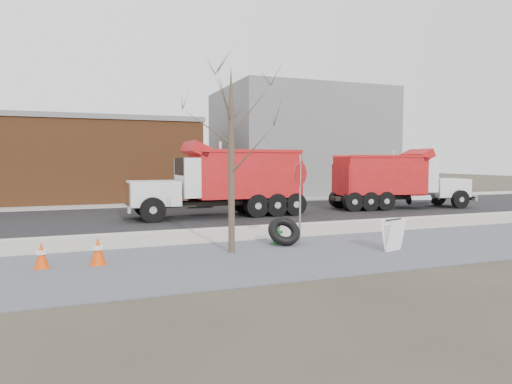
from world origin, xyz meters
name	(u,v)px	position (x,y,z in m)	size (l,w,h in m)	color
ground	(295,233)	(0.00, 0.00, 0.00)	(120.00, 120.00, 0.00)	#383328
gravel_verge	(348,251)	(0.00, -3.50, 0.01)	(60.00, 5.00, 0.03)	gray
sidewalk	(292,231)	(0.00, 0.25, 0.03)	(60.00, 2.50, 0.06)	#9E9B93
curb	(277,226)	(0.00, 1.55, 0.06)	(60.00, 0.15, 0.11)	#9E9B93
road	(238,213)	(0.00, 6.30, 0.01)	(60.00, 9.40, 0.02)	black
far_sidewalk	(208,203)	(0.00, 12.00, 0.03)	(60.00, 2.00, 0.06)	#9E9B93
building_grey	(299,142)	(9.00, 18.00, 4.00)	(12.00, 10.00, 8.00)	slate
building_brick	(31,159)	(-10.00, 17.00, 2.65)	(20.20, 8.20, 5.30)	brown
bare_tree	(231,135)	(-3.20, -2.60, 3.30)	(3.20, 3.20, 5.20)	#382D23
fire_hydrant	(276,233)	(-1.52, -1.84, 0.35)	(0.42, 0.41, 0.76)	#2B6024
truck_tire	(284,231)	(-1.36, -2.07, 0.44)	(1.06, 0.94, 0.93)	black
stop_sign	(300,183)	(-0.76, -1.94, 1.89)	(0.66, 0.42, 2.77)	gray
sandwich_board	(393,235)	(1.14, -4.03, 0.49)	(0.74, 0.57, 0.91)	white
traffic_cone_near	(98,251)	(-6.73, -2.84, 0.37)	(0.38, 0.38, 0.73)	#EA4507
traffic_cone_far	(41,255)	(-8.00, -2.76, 0.33)	(0.35, 0.35, 0.66)	#EA4507
dump_truck_red_a	(395,179)	(8.62, 5.53, 1.61)	(7.88, 2.96, 3.15)	black
dump_truck_red_b	(225,179)	(-0.93, 5.48, 1.73)	(8.03, 2.41, 3.39)	black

